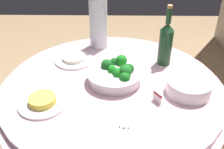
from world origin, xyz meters
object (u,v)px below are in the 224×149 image
Objects in this scene: decorative_fruit_vase at (98,24)px; food_plate_fried_egg at (43,102)px; food_plate_rice at (74,59)px; serving_tongs at (127,116)px; broccoli_bowl at (116,74)px; label_placard_front at (157,97)px; wine_bottle at (166,43)px; plate_stack at (189,87)px.

decorative_fruit_vase is 1.55× the size of food_plate_fried_egg.
decorative_fruit_vase is 0.27m from food_plate_rice.
decorative_fruit_vase is 2.03× the size of serving_tongs.
broccoli_bowl is at bearing 49.22° from food_plate_rice.
broccoli_bowl is 0.32m from food_plate_rice.
broccoli_bowl is at bearing -131.07° from label_placard_front.
broccoli_bowl is 0.38m from food_plate_fried_egg.
food_plate_fried_egg is (-0.07, -0.37, 0.01)m from serving_tongs.
serving_tongs is 0.76× the size of food_plate_fried_egg.
wine_bottle is 0.52m from serving_tongs.
food_plate_rice reaches higher than serving_tongs.
food_plate_fried_egg is at bearing -57.61° from wine_bottle.
label_placard_front is (0.56, 0.30, -0.12)m from decorative_fruit_vase.
food_plate_fried_egg is 4.00× the size of label_placard_front.
food_plate_rice is (-0.30, -0.59, -0.02)m from plate_stack.
broccoli_bowl reaches higher than label_placard_front.
serving_tongs is at bearing -26.18° from wine_bottle.
broccoli_bowl is at bearing 120.28° from food_plate_fried_egg.
serving_tongs is at bearing 78.93° from food_plate_fried_egg.
food_plate_fried_egg is at bearing -12.14° from food_plate_rice.
plate_stack is (0.09, 0.35, -0.01)m from broccoli_bowl.
food_plate_rice is 4.00× the size of label_placard_front.
wine_bottle is (-0.28, -0.07, 0.09)m from plate_stack.
plate_stack is 0.66m from food_plate_rice.
serving_tongs is at bearing 10.52° from broccoli_bowl.
plate_stack is 0.68m from food_plate_fried_egg.
food_plate_fried_egg is (0.38, -0.60, -0.11)m from wine_bottle.
plate_stack is at bearing 42.63° from decorative_fruit_vase.
serving_tongs is (0.26, 0.05, -0.04)m from broccoli_bowl.
wine_bottle reaches higher than plate_stack.
food_plate_fried_egg is at bearing -59.72° from broccoli_bowl.
wine_bottle reaches higher than food_plate_fried_egg.
food_plate_fried_egg reaches higher than serving_tongs.
wine_bottle is 0.52m from food_plate_rice.
serving_tongs is 0.38m from food_plate_fried_egg.
plate_stack is 1.25× the size of serving_tongs.
food_plate_rice is (-0.21, -0.24, -0.03)m from broccoli_bowl.
decorative_fruit_vase is 0.64m from food_plate_fried_egg.
broccoli_bowl reaches higher than serving_tongs.
wine_bottle is at bearing 122.39° from food_plate_fried_egg.
decorative_fruit_vase reaches higher than wine_bottle.
wine_bottle is at bearing -165.15° from plate_stack.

